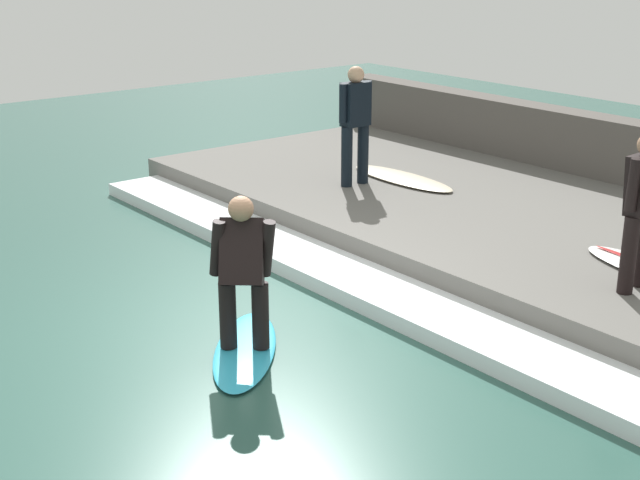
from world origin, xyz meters
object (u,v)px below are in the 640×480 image
at_px(surfboard_waiting_far, 402,178).
at_px(surfboard_riding, 245,350).
at_px(surfer_riding, 243,266).
at_px(surfer_waiting_far, 355,119).

bearing_deg(surfboard_waiting_far, surfboard_riding, -149.90).
bearing_deg(surfer_riding, surfboard_waiting_far, 30.10).
bearing_deg(surfer_waiting_far, surfboard_riding, -143.12).
height_order(surfboard_riding, surfer_waiting_far, surfer_waiting_far).
bearing_deg(surfboard_waiting_far, surfer_waiting_far, 160.16).
distance_m(surfboard_riding, surfboard_waiting_far, 5.20).
xyz_separation_m(surfer_riding, surfer_waiting_far, (3.80, 2.85, 0.44)).
bearing_deg(surfboard_waiting_far, surfer_riding, -149.90).
relative_size(surfer_waiting_far, surfboard_waiting_far, 0.87).
distance_m(surfer_waiting_far, surfboard_waiting_far, 1.16).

